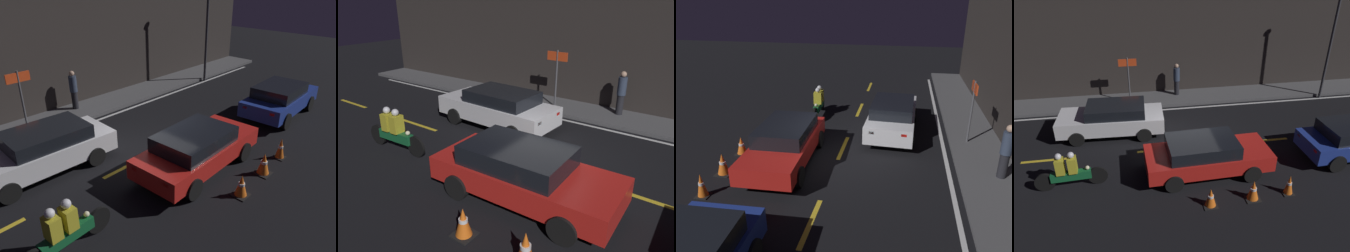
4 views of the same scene
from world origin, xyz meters
The scene contains 16 objects.
ground_plane centered at (0.00, 0.00, 0.00)m, with size 56.00×56.00×0.00m, color black.
raised_curb centered at (0.00, 4.99, 0.08)m, with size 28.00×1.93×0.16m.
building_front centered at (0.00, 6.10, 2.99)m, with size 28.00×0.30×5.97m.
lane_dash_b centered at (-5.50, 0.00, 0.00)m, with size 2.00×0.14×0.01m.
lane_dash_c centered at (-1.00, 0.00, 0.00)m, with size 2.00×0.14×0.01m.
lane_dash_d centered at (3.50, 0.00, 0.00)m, with size 2.00×0.14×0.01m.
lane_solid_kerb centered at (0.00, 3.77, 0.00)m, with size 25.20×0.14×0.01m.
sedan_white centered at (-2.95, 1.75, 0.76)m, with size 4.58×2.08×1.41m.
taxi_red centered at (0.44, -1.74, 0.75)m, with size 4.56×2.06×1.38m.
motorcycle centered at (-4.37, -1.83, 0.66)m, with size 2.43×0.40×1.41m.
traffic_cone_near centered at (0.17, -3.56, 0.32)m, with size 0.46×0.46×0.66m.
traffic_cone_mid centered at (1.63, -3.47, 0.35)m, with size 0.50×0.50×0.72m.
traffic_cone_far centered at (2.91, -3.41, 0.35)m, with size 0.39×0.39×0.73m.
pedestrian centered at (0.45, 5.30, 1.05)m, with size 0.34×0.34×1.75m.
shop_sign centered at (-2.12, 4.67, 1.84)m, with size 0.90×0.08×2.40m.
street_lamp centered at (8.24, 3.87, 3.24)m, with size 0.28×0.28×5.76m.
Camera 4 is at (-2.09, -11.34, 7.33)m, focal length 35.00 mm.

